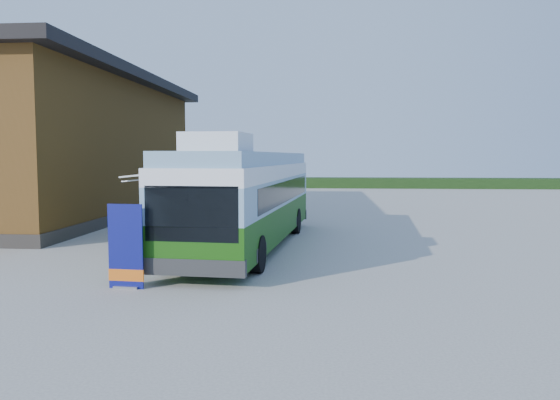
# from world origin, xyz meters

# --- Properties ---
(ground) EXTENTS (100.00, 100.00, 0.00)m
(ground) POSITION_xyz_m (0.00, 0.00, 0.00)
(ground) COLOR #BCB7AD
(ground) RESTS_ON ground
(barn) EXTENTS (9.60, 21.20, 7.50)m
(barn) POSITION_xyz_m (-10.50, 10.00, 3.59)
(barn) COLOR brown
(barn) RESTS_ON ground
(hedge) EXTENTS (40.00, 3.00, 1.00)m
(hedge) POSITION_xyz_m (8.00, 38.00, 0.50)
(hedge) COLOR #264419
(hedge) RESTS_ON ground
(bus) EXTENTS (3.66, 12.66, 3.84)m
(bus) POSITION_xyz_m (0.63, 0.95, 1.83)
(bus) COLOR #1F6010
(bus) RESTS_ON ground
(awning) EXTENTS (2.88, 4.28, 0.51)m
(awning) POSITION_xyz_m (-1.68, 0.86, 2.80)
(awning) COLOR white
(awning) RESTS_ON ground
(banner) EXTENTS (0.89, 0.23, 2.05)m
(banner) POSITION_xyz_m (-1.47, -5.25, 0.84)
(banner) COLOR navy
(banner) RESTS_ON ground
(picnic_table) EXTENTS (1.73, 1.62, 0.81)m
(picnic_table) POSITION_xyz_m (-4.51, 4.42, 0.61)
(picnic_table) COLOR #AB8050
(picnic_table) RESTS_ON ground
(person_a) EXTENTS (0.78, 0.65, 1.83)m
(person_a) POSITION_xyz_m (-1.80, 4.68, 0.92)
(person_a) COLOR #999999
(person_a) RESTS_ON ground
(person_b) EXTENTS (0.83, 1.00, 1.84)m
(person_b) POSITION_xyz_m (1.28, 10.47, 0.92)
(person_b) COLOR #999999
(person_b) RESTS_ON ground
(slurry_tanker) EXTENTS (2.63, 5.63, 2.13)m
(slurry_tanker) POSITION_xyz_m (-5.70, 20.14, 1.23)
(slurry_tanker) COLOR #198818
(slurry_tanker) RESTS_ON ground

